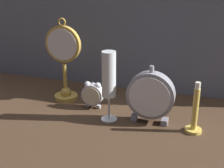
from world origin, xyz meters
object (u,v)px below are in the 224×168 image
at_px(champagne_flute, 109,79).
at_px(mantel_clock_silver, 150,96).
at_px(pocket_watch_on_stand, 64,62).
at_px(alarm_clock_twin_bell, 93,94).
at_px(brass_candlestick, 195,115).

bearing_deg(champagne_flute, mantel_clock_silver, 10.10).
xyz_separation_m(pocket_watch_on_stand, alarm_clock_twin_bell, (0.13, -0.04, -0.09)).
bearing_deg(pocket_watch_on_stand, mantel_clock_silver, -14.04).
distance_m(pocket_watch_on_stand, mantel_clock_silver, 0.35).
bearing_deg(pocket_watch_on_stand, champagne_flute, -27.29).
bearing_deg(alarm_clock_twin_bell, mantel_clock_silver, -11.79).
bearing_deg(pocket_watch_on_stand, alarm_clock_twin_bell, -17.74).
bearing_deg(champagne_flute, brass_candlestick, 0.72).
distance_m(alarm_clock_twin_bell, brass_candlestick, 0.36).
height_order(alarm_clock_twin_bell, brass_candlestick, brass_candlestick).
bearing_deg(alarm_clock_twin_bell, pocket_watch_on_stand, 162.26).
relative_size(pocket_watch_on_stand, alarm_clock_twin_bell, 3.14).
bearing_deg(champagne_flute, alarm_clock_twin_bell, 140.91).
relative_size(alarm_clock_twin_bell, champagne_flute, 0.42).
height_order(alarm_clock_twin_bell, mantel_clock_silver, mantel_clock_silver).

